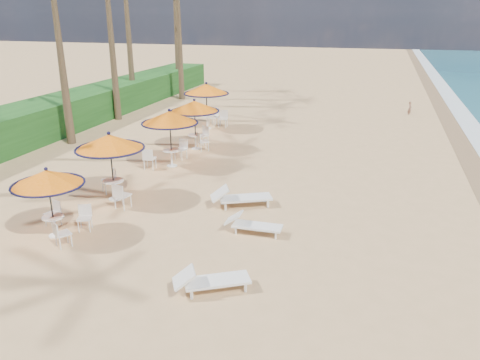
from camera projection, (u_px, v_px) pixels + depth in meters
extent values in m
plane|color=tan|center=(214.00, 259.00, 12.87)|extent=(160.00, 160.00, 0.00)
cube|color=#194716|center=(52.00, 116.00, 26.09)|extent=(3.00, 40.00, 1.80)
cylinder|color=black|center=(51.00, 204.00, 13.85)|extent=(0.05, 0.05, 2.11)
cone|color=orange|center=(47.00, 178.00, 13.57)|extent=(2.11, 2.11, 0.46)
torus|color=black|center=(48.00, 184.00, 13.64)|extent=(2.11, 2.11, 0.06)
sphere|color=black|center=(46.00, 169.00, 13.48)|extent=(0.11, 0.11, 0.11)
cylinder|color=white|center=(53.00, 217.00, 14.00)|extent=(0.64, 0.64, 0.04)
cylinder|color=white|center=(54.00, 226.00, 14.10)|extent=(0.07, 0.07, 0.64)
cylinder|color=black|center=(112.00, 168.00, 16.55)|extent=(0.05, 0.05, 2.42)
cone|color=orange|center=(109.00, 142.00, 16.22)|extent=(2.42, 2.42, 0.53)
torus|color=black|center=(110.00, 148.00, 16.31)|extent=(2.42, 2.42, 0.07)
sphere|color=black|center=(109.00, 133.00, 16.12)|extent=(0.13, 0.13, 0.13)
cylinder|color=white|center=(113.00, 181.00, 16.71)|extent=(0.74, 0.74, 0.04)
cylinder|color=white|center=(114.00, 190.00, 16.83)|extent=(0.08, 0.08, 0.74)
cylinder|color=black|center=(171.00, 139.00, 20.18)|extent=(0.05, 0.05, 2.45)
cone|color=orange|center=(170.00, 117.00, 19.85)|extent=(2.45, 2.45, 0.53)
torus|color=black|center=(170.00, 123.00, 19.93)|extent=(2.45, 2.45, 0.07)
sphere|color=black|center=(169.00, 110.00, 19.75)|extent=(0.13, 0.13, 0.13)
cylinder|color=white|center=(171.00, 150.00, 20.35)|extent=(0.74, 0.74, 0.04)
cylinder|color=white|center=(172.00, 158.00, 20.47)|extent=(0.09, 0.09, 0.74)
cylinder|color=black|center=(195.00, 125.00, 22.74)|extent=(0.05, 0.05, 2.39)
cone|color=orange|center=(194.00, 106.00, 22.43)|extent=(2.39, 2.39, 0.52)
torus|color=black|center=(195.00, 111.00, 22.51)|extent=(2.40, 2.40, 0.07)
sphere|color=black|center=(194.00, 100.00, 22.32)|extent=(0.12, 0.12, 0.12)
cylinder|color=white|center=(195.00, 135.00, 22.91)|extent=(0.73, 0.73, 0.04)
cylinder|color=white|center=(196.00, 142.00, 23.03)|extent=(0.08, 0.08, 0.73)
cylinder|color=black|center=(207.00, 107.00, 26.72)|extent=(0.06, 0.06, 2.57)
cone|color=orange|center=(206.00, 89.00, 26.38)|extent=(2.57, 2.57, 0.56)
torus|color=black|center=(206.00, 93.00, 26.46)|extent=(2.57, 2.57, 0.08)
sphere|color=black|center=(206.00, 83.00, 26.27)|extent=(0.13, 0.13, 0.13)
cylinder|color=white|center=(207.00, 116.00, 26.90)|extent=(0.78, 0.78, 0.04)
cylinder|color=white|center=(207.00, 122.00, 27.02)|extent=(0.09, 0.09, 0.78)
cube|color=white|center=(217.00, 281.00, 11.36)|extent=(1.68, 1.30, 0.07)
cube|color=white|center=(184.00, 277.00, 11.12)|extent=(0.75, 0.77, 0.40)
cube|color=white|center=(217.00, 286.00, 11.41)|extent=(0.06, 0.06, 0.23)
cube|color=white|center=(257.00, 226.00, 14.27)|extent=(1.52, 0.58, 0.06)
cube|color=white|center=(234.00, 218.00, 14.39)|extent=(0.51, 0.56, 0.37)
cube|color=white|center=(257.00, 230.00, 14.32)|extent=(0.05, 0.05, 0.21)
cube|color=white|center=(246.00, 198.00, 16.29)|extent=(1.92, 1.39, 0.07)
cube|color=white|center=(220.00, 193.00, 16.07)|extent=(0.83, 0.86, 0.45)
cube|color=white|center=(246.00, 202.00, 16.35)|extent=(0.06, 0.06, 0.26)
cone|color=brown|center=(61.00, 59.00, 22.71)|extent=(0.44, 0.44, 8.51)
cone|color=brown|center=(111.00, 37.00, 27.79)|extent=(0.44, 0.44, 9.96)
cone|color=brown|center=(128.00, 28.00, 32.02)|extent=(0.44, 0.44, 10.64)
cone|color=brown|center=(179.00, 35.00, 34.72)|extent=(0.44, 0.44, 9.49)
cone|color=brown|center=(176.00, 37.00, 38.63)|extent=(0.44, 0.44, 8.82)
imported|color=#8D5E47|center=(410.00, 108.00, 30.50)|extent=(0.34, 0.40, 0.95)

